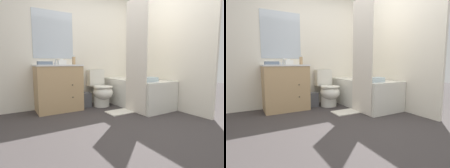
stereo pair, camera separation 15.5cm
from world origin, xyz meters
TOP-DOWN VIEW (x-y plane):
  - ground_plane at (0.00, 0.00)m, footprint 14.00×14.00m
  - wall_back at (-0.01, 1.70)m, footprint 8.00×0.06m
  - wall_right at (1.20, 0.84)m, footprint 0.05×2.67m
  - vanity_cabinet at (-0.76, 1.41)m, footprint 0.84×0.55m
  - sink_faucet at (-0.76, 1.58)m, footprint 0.14×0.12m
  - toilet at (0.11, 1.30)m, footprint 0.40×0.68m
  - bathtub at (0.79, 0.92)m, footprint 0.76×1.51m
  - shower_curtain at (0.39, 0.50)m, footprint 0.02×0.57m
  - wastebasket at (-0.22, 1.40)m, footprint 0.22×0.19m
  - tissue_box at (-0.69, 1.37)m, footprint 0.14×0.12m
  - soap_dispenser at (-0.43, 1.45)m, footprint 0.06×0.06m
  - hand_towel_folded at (-1.02, 1.28)m, footprint 0.24×0.14m
  - bath_towel_folded at (0.64, 0.41)m, footprint 0.30×0.19m
  - bath_mat at (0.16, 0.67)m, footprint 0.48×0.33m

SIDE VIEW (x-z plane):
  - ground_plane at x=0.00m, z-range 0.00..0.00m
  - bath_mat at x=0.16m, z-range 0.00..0.02m
  - wastebasket at x=-0.22m, z-range 0.00..0.30m
  - bathtub at x=0.79m, z-range 0.00..0.58m
  - toilet at x=0.11m, z-range -0.06..0.71m
  - vanity_cabinet at x=-0.76m, z-range 0.01..0.90m
  - bath_towel_folded at x=0.64m, z-range 0.57..0.66m
  - hand_towel_folded at x=-1.02m, z-range 0.89..0.95m
  - sink_faucet at x=-0.76m, z-range 0.86..0.99m
  - tissue_box at x=-0.69m, z-range 0.88..0.99m
  - soap_dispenser at x=-0.43m, z-range 0.88..1.06m
  - shower_curtain at x=0.39m, z-range 0.00..2.05m
  - wall_right at x=1.20m, z-range 0.00..2.50m
  - wall_back at x=-0.01m, z-range 0.00..2.50m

